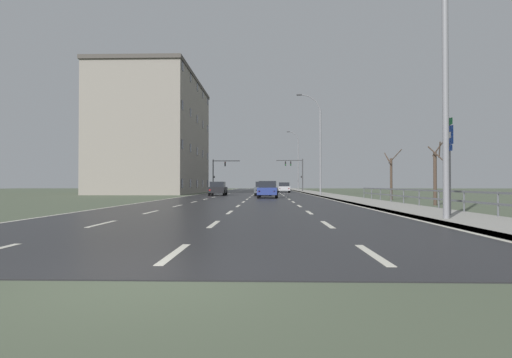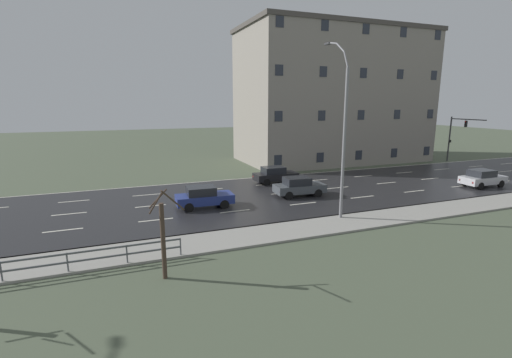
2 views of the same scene
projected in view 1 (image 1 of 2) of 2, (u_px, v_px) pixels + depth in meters
name	position (u px, v px, depth m)	size (l,w,h in m)	color
ground_plane	(254.00, 195.00, 53.25)	(160.00, 160.00, 0.12)	#4C5642
road_asphalt_strip	(257.00, 192.00, 65.24)	(14.00, 120.00, 0.03)	#232326
sidewalk_right	(309.00, 192.00, 65.02)	(3.00, 120.00, 0.12)	gray
guardrail	(419.00, 195.00, 22.02)	(0.07, 25.10, 1.00)	#515459
street_lamp_foreground	(440.00, 53.00, 13.65)	(2.68, 0.24, 11.58)	slate
street_lamp_midground	(319.00, 146.00, 45.47)	(2.73, 0.24, 11.36)	slate
street_lamp_distant	(298.00, 162.00, 77.28)	(2.29, 0.24, 11.35)	slate
highway_sign	(449.00, 154.00, 15.13)	(0.09, 0.68, 3.72)	slate
traffic_signal_right	(296.00, 169.00, 71.61)	(4.68, 0.36, 5.74)	#38383A
traffic_signal_left	(218.00, 170.00, 72.62)	(4.85, 0.36, 5.70)	#38383A
car_distant	(263.00, 189.00, 45.83)	(2.03, 4.20, 1.57)	#474C51
car_far_right	(284.00, 187.00, 62.79)	(1.87, 4.12, 1.57)	#B7B7BC
car_near_right	(268.00, 189.00, 37.82)	(1.97, 4.17, 1.57)	navy
car_near_left	(218.00, 188.00, 46.15)	(1.85, 4.11, 1.57)	black
brick_building	(156.00, 136.00, 59.33)	(12.18, 23.76, 16.49)	gray
bare_tree_near	(435.00, 175.00, 24.53)	(1.21, 1.26, 4.10)	#423328
bare_tree_mid	(391.00, 176.00, 33.48)	(1.38, 1.47, 4.17)	#423328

